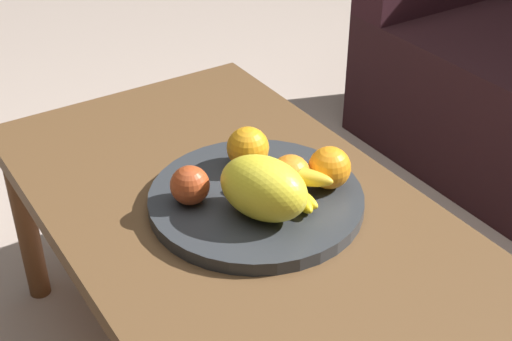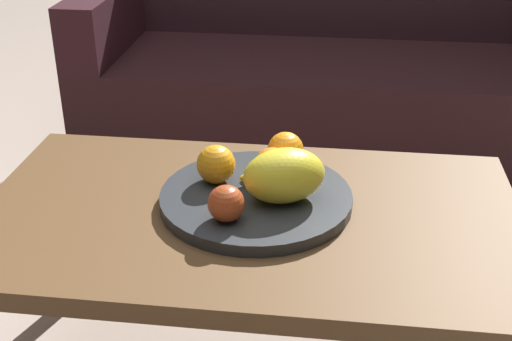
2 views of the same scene
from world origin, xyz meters
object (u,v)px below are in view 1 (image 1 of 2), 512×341
object	(u,v)px
fruit_bowl	(256,200)
orange_right	(248,148)
melon_large_front	(264,188)
banana_bunch	(290,184)
coffee_table	(239,230)
orange_front	(291,175)
apple_front	(190,185)
orange_left	(329,168)

from	to	relation	value
fruit_bowl	orange_right	xyz separation A→B (m)	(-0.09, 0.04, 0.05)
fruit_bowl	orange_right	size ratio (longest dim) A/B	4.84
melon_large_front	banana_bunch	world-z (taller)	melon_large_front
coffee_table	orange_front	xyz separation A→B (m)	(0.04, 0.09, 0.11)
fruit_bowl	apple_front	xyz separation A→B (m)	(-0.04, -0.11, 0.05)
coffee_table	orange_front	world-z (taller)	orange_front
coffee_table	banana_bunch	size ratio (longest dim) A/B	6.76
coffee_table	orange_right	size ratio (longest dim) A/B	13.50
melon_large_front	apple_front	size ratio (longest dim) A/B	2.32
orange_right	banana_bunch	size ratio (longest dim) A/B	0.50
fruit_bowl	orange_left	distance (m)	0.14
orange_front	orange_right	bearing A→B (deg)	-170.85
apple_front	melon_large_front	bearing A→B (deg)	41.33
fruit_bowl	melon_large_front	world-z (taller)	melon_large_front
melon_large_front	orange_right	size ratio (longest dim) A/B	2.03
fruit_bowl	orange_front	xyz separation A→B (m)	(0.03, 0.06, 0.05)
melon_large_front	fruit_bowl	bearing A→B (deg)	159.39
orange_left	coffee_table	bearing A→B (deg)	-110.86
orange_left	orange_right	size ratio (longest dim) A/B	0.97
melon_large_front	orange_left	distance (m)	0.15
melon_large_front	banana_bunch	xyz separation A→B (m)	(-0.02, 0.07, -0.03)
fruit_bowl	orange_right	bearing A→B (deg)	156.74
orange_left	orange_right	bearing A→B (deg)	-146.91
coffee_table	orange_left	distance (m)	0.20
coffee_table	orange_right	bearing A→B (deg)	138.14
melon_large_front	orange_right	bearing A→B (deg)	157.78
melon_large_front	orange_right	world-z (taller)	melon_large_front
orange_right	banana_bunch	xyz separation A→B (m)	(0.12, 0.01, -0.01)
orange_front	banana_bunch	size ratio (longest dim) A/B	0.45
orange_front	orange_left	bearing A→B (deg)	72.80
coffee_table	apple_front	size ratio (longest dim) A/B	15.45
apple_front	banana_bunch	size ratio (longest dim) A/B	0.44
banana_bunch	orange_left	bearing A→B (deg)	83.30
orange_right	melon_large_front	bearing A→B (deg)	-22.22
coffee_table	fruit_bowl	world-z (taller)	fruit_bowl
orange_front	apple_front	xyz separation A→B (m)	(-0.07, -0.16, -0.00)
orange_right	apple_front	size ratio (longest dim) A/B	1.14
apple_front	banana_bunch	distance (m)	0.17
fruit_bowl	banana_bunch	xyz separation A→B (m)	(0.04, 0.05, 0.04)
orange_front	banana_bunch	xyz separation A→B (m)	(0.01, -0.01, -0.01)
orange_front	apple_front	size ratio (longest dim) A/B	1.04
fruit_bowl	apple_front	world-z (taller)	apple_front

